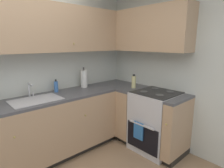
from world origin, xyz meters
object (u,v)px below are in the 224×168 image
Objects in this scene: soap_bottle at (56,87)px; paper_towel_roll at (84,79)px; oil_bottle at (134,82)px; oven_range at (155,121)px.

paper_towel_roll is (0.49, -0.02, 0.06)m from soap_bottle.
soap_bottle is 1.24m from oil_bottle.
paper_towel_roll reaches higher than oven_range.
oil_bottle is (0.59, -0.59, -0.04)m from paper_towel_roll.
paper_towel_roll is at bearing -2.32° from soap_bottle.
oven_range is 0.71m from oil_bottle.
oil_bottle reaches higher than soap_bottle.
soap_bottle is 0.56× the size of paper_towel_roll.
paper_towel_roll reaches higher than oil_bottle.
oven_range is at bearing -87.65° from oil_bottle.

